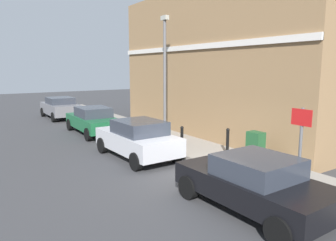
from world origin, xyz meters
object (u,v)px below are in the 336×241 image
object	(u,v)px
car_grey	(61,107)
utility_cabinet	(255,149)
car_green	(93,120)
street_sign	(301,138)
car_black	(254,182)
bollard_near_cabinet	(228,140)
car_silver	(138,138)
bollard_far_kerb	(182,138)
lamppost	(165,71)

from	to	relation	value
car_grey	utility_cabinet	distance (m)	15.42
car_green	street_sign	distance (m)	11.35
car_black	bollard_near_cabinet	size ratio (longest dim) A/B	3.85
car_silver	car_grey	distance (m)	11.77
street_sign	car_silver	bearing A→B (deg)	107.01
car_black	car_green	bearing A→B (deg)	-1.25
utility_cabinet	street_sign	world-z (taller)	street_sign
car_black	utility_cabinet	distance (m)	3.45
utility_cabinet	bollard_far_kerb	distance (m)	3.00
car_green	bollard_near_cabinet	distance (m)	7.83
car_black	bollard_near_cabinet	world-z (taller)	car_black
car_black	car_green	size ratio (longest dim) A/B	0.94
car_silver	utility_cabinet	distance (m)	4.41
car_silver	street_sign	distance (m)	6.14
car_black	lamppost	world-z (taller)	lamppost
car_silver	bollard_near_cabinet	bearing A→B (deg)	-125.98
bollard_near_cabinet	lamppost	world-z (taller)	lamppost
car_grey	bollard_near_cabinet	bearing A→B (deg)	-169.59
car_black	street_sign	world-z (taller)	street_sign
car_black	car_grey	world-z (taller)	car_grey
car_grey	bollard_far_kerb	distance (m)	12.51
car_black	car_green	distance (m)	11.10
utility_cabinet	lamppost	xyz separation A→B (m)	(-0.08, 5.66, 2.62)
street_sign	lamppost	xyz separation A→B (m)	(0.92, 8.04, 1.64)
car_green	bollard_far_kerb	bearing A→B (deg)	-165.85
lamppost	car_green	bearing A→B (deg)	128.20
car_silver	street_sign	bearing A→B (deg)	-164.69
car_grey	car_green	bearing A→B (deg)	179.42
street_sign	car_green	bearing A→B (deg)	98.02
car_black	lamppost	distance (m)	8.71
car_grey	lamppost	xyz separation A→B (m)	(2.50, -9.54, 2.54)
car_green	street_sign	size ratio (longest dim) A/B	1.85
utility_cabinet	street_sign	size ratio (longest dim) A/B	0.50
car_black	car_grey	distance (m)	17.47
car_green	lamppost	world-z (taller)	lamppost
bollard_near_cabinet	lamppost	size ratio (longest dim) A/B	0.18
car_grey	bollard_far_kerb	xyz separation A→B (m)	(1.46, -12.42, -0.06)
car_grey	street_sign	world-z (taller)	street_sign
car_silver	bollard_far_kerb	distance (m)	1.77
street_sign	car_grey	bearing A→B (deg)	95.16
bollard_far_kerb	lamppost	size ratio (longest dim) A/B	0.18
car_green	bollard_near_cabinet	world-z (taller)	car_green
car_grey	lamppost	bearing A→B (deg)	-165.96
car_black	bollard_far_kerb	bearing A→B (deg)	-17.36
bollard_far_kerb	street_sign	distance (m)	5.24
bollard_far_kerb	street_sign	bearing A→B (deg)	-88.52
car_black	bollard_far_kerb	size ratio (longest dim) A/B	3.85
bollard_near_cabinet	car_green	bearing A→B (deg)	110.00
car_silver	street_sign	world-z (taller)	street_sign
bollard_near_cabinet	street_sign	xyz separation A→B (m)	(-1.10, -3.85, 0.96)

